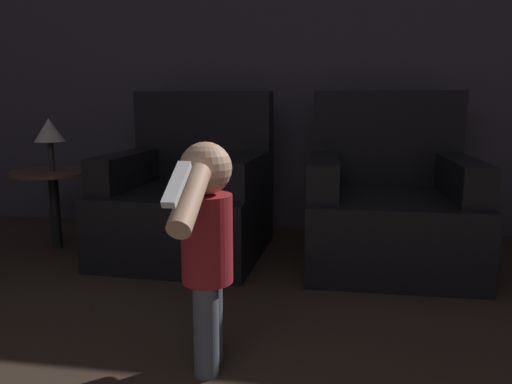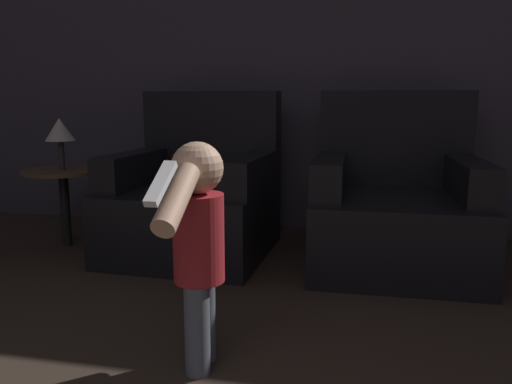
{
  "view_description": "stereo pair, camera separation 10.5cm",
  "coord_description": "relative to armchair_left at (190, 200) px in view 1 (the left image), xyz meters",
  "views": [
    {
      "loc": [
        0.4,
        0.95,
        0.91
      ],
      "look_at": [
        0.04,
        3.12,
        0.51
      ],
      "focal_mm": 35.0,
      "sensor_mm": 36.0,
      "label": 1
    },
    {
      "loc": [
        0.5,
        0.97,
        0.91
      ],
      "look_at": [
        0.04,
        3.12,
        0.51
      ],
      "focal_mm": 35.0,
      "sensor_mm": 36.0,
      "label": 2
    }
  ],
  "objects": [
    {
      "name": "person_toddler",
      "position": [
        0.46,
        -1.31,
        0.14
      ],
      "size": [
        0.17,
        0.54,
        0.78
      ],
      "rotation": [
        0.0,
        0.0,
        1.67
      ],
      "color": "#474C56",
      "rests_on": "ground_plane"
    },
    {
      "name": "wall_back",
      "position": [
        0.48,
        0.69,
        0.98
      ],
      "size": [
        8.4,
        0.05,
        2.6
      ],
      "color": "#3D3842",
      "rests_on": "ground_plane"
    },
    {
      "name": "armchair_right",
      "position": [
        1.17,
        0.0,
        0.0
      ],
      "size": [
        0.9,
        0.92,
        0.97
      ],
      "rotation": [
        0.0,
        0.0,
        0.01
      ],
      "color": "black",
      "rests_on": "ground_plane"
    },
    {
      "name": "armchair_left",
      "position": [
        0.0,
        0.0,
        0.0
      ],
      "size": [
        0.93,
        0.95,
        0.97
      ],
      "rotation": [
        0.0,
        0.0,
        -0.04
      ],
      "color": "black",
      "rests_on": "ground_plane"
    },
    {
      "name": "lamp",
      "position": [
        -0.85,
        -0.07,
        0.41
      ],
      "size": [
        0.18,
        0.18,
        0.32
      ],
      "color": "#262626",
      "rests_on": "side_table"
    },
    {
      "name": "side_table",
      "position": [
        -0.85,
        -0.07,
        0.09
      ],
      "size": [
        0.49,
        0.49,
        0.49
      ],
      "color": "black",
      "rests_on": "ground_plane"
    }
  ]
}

